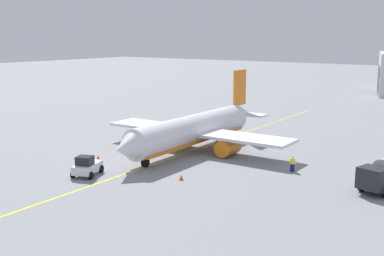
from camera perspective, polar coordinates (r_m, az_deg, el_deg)
ground_plane at (r=61.91m, az=0.00°, el=-2.73°), size 400.00×400.00×0.00m
airplane at (r=61.72m, az=0.25°, el=-0.24°), size 29.38×26.22×9.67m
pushback_tug at (r=52.12m, az=-12.39°, el=-4.47°), size 4.09×3.41×2.20m
refueling_worker at (r=53.63m, az=11.84°, el=-4.21°), size 0.46×0.58×1.71m
safety_cone_nose at (r=49.55m, az=-1.29°, el=-5.89°), size 0.51×0.51×0.56m
safety_cone_wingtip at (r=58.15m, az=-11.08°, el=-3.51°), size 0.58×0.58×0.64m
taxi_line_marking at (r=61.91m, az=0.00°, el=-2.72°), size 82.02×2.05×0.01m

